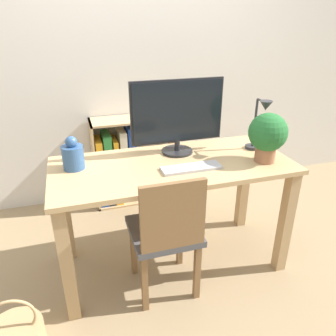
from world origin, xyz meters
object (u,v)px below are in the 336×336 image
Objects in this scene: vase at (73,155)px; chair at (167,231)px; keyboard at (191,168)px; bookshelf at (122,162)px; potted_plant at (268,135)px; desk_lamp at (260,121)px; monitor at (177,114)px.

chair is (0.47, -0.36, -0.39)m from vase.
vase reaches higher than keyboard.
chair is at bearing -87.35° from bookshelf.
keyboard is at bearing 177.23° from potted_plant.
vase is 1.05m from bookshelf.
bookshelf is (0.41, 0.85, -0.46)m from vase.
keyboard is 1.17m from bookshelf.
desk_lamp is 1.14× the size of potted_plant.
desk_lamp is 1.35m from bookshelf.
keyboard is 0.40m from chair.
keyboard is at bearing -90.77° from monitor.
keyboard is at bearing -165.37° from desk_lamp.
vase is at bearing -174.48° from monitor.
desk_lamp reaches higher than keyboard.
vase reaches higher than bookshelf.
monitor reaches higher than bookshelf.
desk_lamp reaches higher than bookshelf.
desk_lamp is at bearing 20.97° from chair.
bookshelf is at bearing 64.27° from vase.
monitor is at bearing 147.54° from potted_plant.
bookshelf is (-0.25, 1.07, -0.38)m from keyboard.
desk_lamp is at bearing 75.80° from potted_plant.
monitor is 0.38m from keyboard.
desk_lamp is 0.17m from potted_plant.
monitor reaches higher than desk_lamp.
monitor is 3.02× the size of vase.
vase reaches higher than chair.
potted_plant is at bearing -32.46° from monitor.
chair is (-0.20, -0.42, -0.57)m from monitor.
keyboard is 0.51m from potted_plant.
vase is at bearing -115.73° from bookshelf.
monitor is 1.74× the size of desk_lamp.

